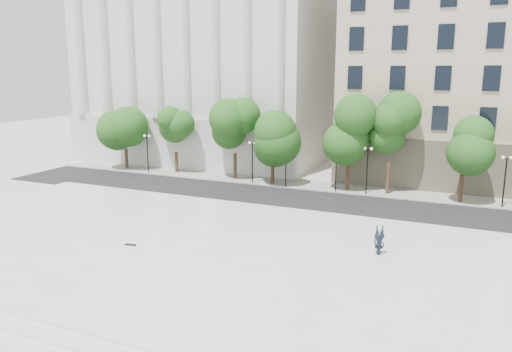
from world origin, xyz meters
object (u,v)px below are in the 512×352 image
Objects in this scene: traffic_light_west at (286,150)px; person_lying at (379,250)px; skateboard at (130,245)px; traffic_light_east at (337,153)px.

traffic_light_west is 20.17m from person_lying.
traffic_light_west reaches higher than skateboard.
traffic_light_west is at bearing 72.39° from skateboard.
skateboard is (-14.83, -4.77, -0.21)m from person_lying.
traffic_light_east is at bearing 0.00° from traffic_light_west.
traffic_light_east is 22.42m from skateboard.
traffic_light_west reaches higher than person_lying.
traffic_light_west is at bearing 180.00° from traffic_light_east.
person_lying is 15.58m from skateboard.
person_lying is at bearing 8.12° from skateboard.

